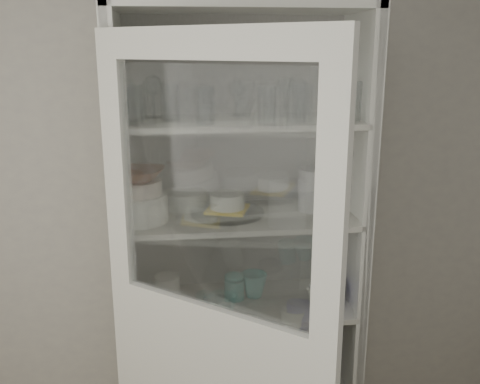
% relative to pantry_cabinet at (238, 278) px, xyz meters
% --- Properties ---
extents(wall_back, '(3.60, 0.02, 2.60)m').
position_rel_pantry_cabinet_xyz_m(wall_back, '(-0.20, 0.16, 0.36)').
color(wall_back, '#9C9891').
rests_on(wall_back, ground).
extents(pantry_cabinet, '(1.00, 0.45, 2.10)m').
position_rel_pantry_cabinet_xyz_m(pantry_cabinet, '(0.00, 0.00, 0.00)').
color(pantry_cabinet, silver).
rests_on(pantry_cabinet, floor).
extents(cupboard_door, '(0.73, 0.59, 2.00)m').
position_rel_pantry_cabinet_xyz_m(cupboard_door, '(-0.15, -0.57, -0.07)').
color(cupboard_door, silver).
rests_on(cupboard_door, floor).
extents(tumbler_0, '(0.09, 0.09, 0.15)m').
position_rel_pantry_cabinet_xyz_m(tumbler_0, '(-0.41, -0.19, 0.79)').
color(tumbler_0, silver).
rests_on(tumbler_0, shelf_glass).
extents(tumbler_1, '(0.08, 0.08, 0.14)m').
position_rel_pantry_cabinet_xyz_m(tumbler_1, '(-0.15, -0.19, 0.79)').
color(tumbler_1, silver).
rests_on(tumbler_1, shelf_glass).
extents(tumbler_2, '(0.09, 0.09, 0.14)m').
position_rel_pantry_cabinet_xyz_m(tumbler_2, '(-0.15, -0.22, 0.79)').
color(tumbler_2, silver).
rests_on(tumbler_2, shelf_glass).
extents(tumbler_3, '(0.07, 0.07, 0.14)m').
position_rel_pantry_cabinet_xyz_m(tumbler_3, '(0.08, -0.22, 0.79)').
color(tumbler_3, silver).
rests_on(tumbler_3, shelf_glass).
extents(tumbler_4, '(0.09, 0.09, 0.14)m').
position_rel_pantry_cabinet_xyz_m(tumbler_4, '(0.24, -0.17, 0.79)').
color(tumbler_4, silver).
rests_on(tumbler_4, shelf_glass).
extents(tumbler_5, '(0.09, 0.09, 0.15)m').
position_rel_pantry_cabinet_xyz_m(tumbler_5, '(0.20, -0.21, 0.79)').
color(tumbler_5, silver).
rests_on(tumbler_5, shelf_glass).
extents(tumbler_6, '(0.09, 0.09, 0.15)m').
position_rel_pantry_cabinet_xyz_m(tumbler_6, '(0.41, -0.20, 0.80)').
color(tumbler_6, silver).
rests_on(tumbler_6, shelf_glass).
extents(tumbler_7, '(0.09, 0.09, 0.14)m').
position_rel_pantry_cabinet_xyz_m(tumbler_7, '(-0.40, -0.04, 0.79)').
color(tumbler_7, silver).
rests_on(tumbler_7, shelf_glass).
extents(tumbler_8, '(0.08, 0.08, 0.13)m').
position_rel_pantry_cabinet_xyz_m(tumbler_8, '(-0.41, -0.09, 0.78)').
color(tumbler_8, silver).
rests_on(tumbler_8, shelf_glass).
extents(tumbler_9, '(0.09, 0.09, 0.14)m').
position_rel_pantry_cabinet_xyz_m(tumbler_9, '(-0.28, -0.09, 0.79)').
color(tumbler_9, silver).
rests_on(tumbler_9, shelf_glass).
extents(goblet_0, '(0.08, 0.08, 0.19)m').
position_rel_pantry_cabinet_xyz_m(goblet_0, '(-0.34, 0.02, 0.81)').
color(goblet_0, silver).
rests_on(goblet_0, shelf_glass).
extents(goblet_1, '(0.07, 0.07, 0.16)m').
position_rel_pantry_cabinet_xyz_m(goblet_1, '(0.00, 0.06, 0.80)').
color(goblet_1, silver).
rests_on(goblet_1, shelf_glass).
extents(goblet_2, '(0.08, 0.08, 0.17)m').
position_rel_pantry_cabinet_xyz_m(goblet_2, '(0.19, 0.01, 0.81)').
color(goblet_2, silver).
rests_on(goblet_2, shelf_glass).
extents(goblet_3, '(0.08, 0.08, 0.18)m').
position_rel_pantry_cabinet_xyz_m(goblet_3, '(0.25, 0.01, 0.81)').
color(goblet_3, silver).
rests_on(goblet_3, shelf_glass).
extents(plate_stack_front, '(0.22, 0.22, 0.11)m').
position_rel_pantry_cabinet_xyz_m(plate_stack_front, '(-0.41, -0.11, 0.38)').
color(plate_stack_front, white).
rests_on(plate_stack_front, shelf_plates).
extents(plate_stack_back, '(0.19, 0.19, 0.07)m').
position_rel_pantry_cabinet_xyz_m(plate_stack_back, '(-0.23, 0.07, 0.36)').
color(plate_stack_back, white).
rests_on(plate_stack_back, shelf_plates).
extents(cream_bowl, '(0.22, 0.22, 0.06)m').
position_rel_pantry_cabinet_xyz_m(cream_bowl, '(-0.41, -0.11, 0.46)').
color(cream_bowl, silver).
rests_on(cream_bowl, plate_stack_front).
extents(terracotta_bowl, '(0.25, 0.25, 0.05)m').
position_rel_pantry_cabinet_xyz_m(terracotta_bowl, '(-0.41, -0.11, 0.51)').
color(terracotta_bowl, brown).
rests_on(terracotta_bowl, cream_bowl).
extents(glass_platter, '(0.40, 0.40, 0.02)m').
position_rel_pantry_cabinet_xyz_m(glass_platter, '(-0.05, -0.06, 0.33)').
color(glass_platter, silver).
rests_on(glass_platter, shelf_plates).
extents(yellow_trivet, '(0.20, 0.20, 0.01)m').
position_rel_pantry_cabinet_xyz_m(yellow_trivet, '(-0.05, -0.06, 0.34)').
color(yellow_trivet, yellow).
rests_on(yellow_trivet, glass_platter).
extents(white_ramekin, '(0.19, 0.19, 0.06)m').
position_rel_pantry_cabinet_xyz_m(white_ramekin, '(-0.05, -0.06, 0.38)').
color(white_ramekin, white).
rests_on(white_ramekin, yellow_trivet).
extents(grey_bowl_stack, '(0.15, 0.15, 0.18)m').
position_rel_pantry_cabinet_xyz_m(grey_bowl_stack, '(0.33, -0.03, 0.41)').
color(grey_bowl_stack, silver).
rests_on(grey_bowl_stack, shelf_plates).
extents(mug_blue, '(0.14, 0.14, 0.11)m').
position_rel_pantry_cabinet_xyz_m(mug_blue, '(0.38, -0.12, -0.03)').
color(mug_blue, navy).
rests_on(mug_blue, shelf_mugs).
extents(mug_teal, '(0.13, 0.13, 0.11)m').
position_rel_pantry_cabinet_xyz_m(mug_teal, '(0.07, -0.02, -0.03)').
color(mug_teal, '#187A74').
rests_on(mug_teal, shelf_mugs).
extents(mug_white, '(0.13, 0.13, 0.09)m').
position_rel_pantry_cabinet_xyz_m(mug_white, '(0.33, -0.16, -0.03)').
color(mug_white, white).
rests_on(mug_white, shelf_mugs).
extents(teal_jar, '(0.09, 0.09, 0.11)m').
position_rel_pantry_cabinet_xyz_m(teal_jar, '(-0.02, -0.04, -0.03)').
color(teal_jar, '#187A74').
rests_on(teal_jar, shelf_mugs).
extents(measuring_cups, '(0.10, 0.10, 0.04)m').
position_rel_pantry_cabinet_xyz_m(measuring_cups, '(-0.11, -0.11, -0.06)').
color(measuring_cups, '#B1B1B1').
rests_on(measuring_cups, shelf_mugs).
extents(white_canister, '(0.14, 0.14, 0.13)m').
position_rel_pantry_cabinet_xyz_m(white_canister, '(-0.31, -0.05, -0.02)').
color(white_canister, white).
rests_on(white_canister, shelf_mugs).
extents(cream_dish, '(0.27, 0.27, 0.08)m').
position_rel_pantry_cabinet_xyz_m(cream_dish, '(-0.23, -0.10, -0.44)').
color(cream_dish, silver).
rests_on(cream_dish, shelf_bot).
extents(tin_box, '(0.22, 0.17, 0.06)m').
position_rel_pantry_cabinet_xyz_m(tin_box, '(0.20, -0.05, -0.45)').
color(tin_box, '#9291A5').
rests_on(tin_box, shelf_bot).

